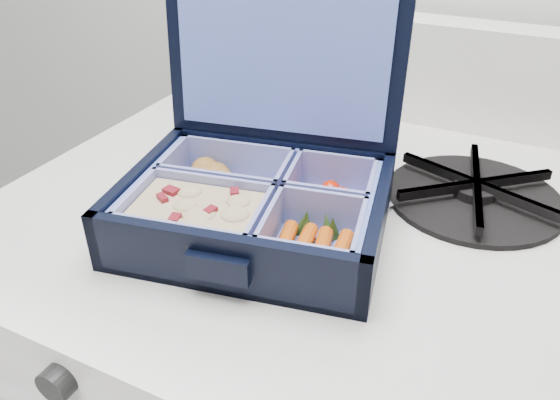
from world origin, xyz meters
The scene contains 4 objects.
bento_box centered at (0.48, 1.62, 0.85)m, with size 0.23×0.18×0.05m, color black, non-canonical shape.
burner_grate centered at (0.65, 1.77, 0.83)m, with size 0.17×0.17×0.02m, color black.
burner_grate_rear centered at (0.33, 1.85, 0.83)m, with size 0.17×0.17×0.02m, color black.
fork centered at (0.58, 1.74, 0.82)m, with size 0.03×0.19×0.01m, color #B6B9CC, non-canonical shape.
Camera 1 is at (0.68, 1.26, 1.11)m, focal length 35.00 mm.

